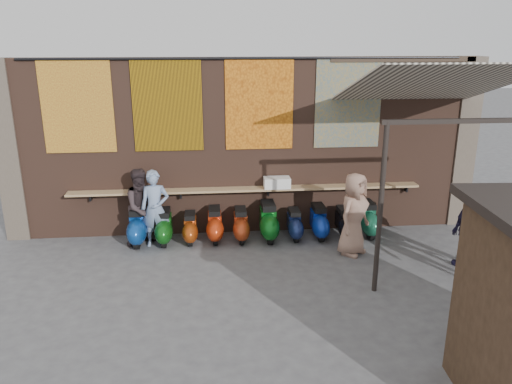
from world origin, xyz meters
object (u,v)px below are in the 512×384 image
Objects in this scene: scooter_stool_3 at (215,225)px; scooter_stool_4 at (241,225)px; scooter_stool_7 at (319,222)px; diner_left at (155,209)px; scooter_stool_1 at (164,227)px; scooter_stool_2 at (190,228)px; scooter_stool_9 at (367,219)px; scooter_stool_5 at (268,222)px; diner_right at (142,207)px; scooter_stool_0 at (138,226)px; shelf_box at (277,183)px; shopper_navy at (469,227)px; scooter_stool_6 at (294,225)px; scooter_stool_8 at (344,223)px; shopper_grey at (484,244)px; shopper_tan at (354,214)px.

scooter_stool_3 reaches higher than scooter_stool_4.
diner_left is (-3.66, -0.09, 0.48)m from scooter_stool_7.
diner_left reaches higher than scooter_stool_1.
scooter_stool_2 is 4.07m from scooter_stool_9.
scooter_stool_5 is (1.76, 0.01, 0.09)m from scooter_stool_2.
scooter_stool_4 is 2.21m from diner_right.
scooter_stool_1 is 2.33m from scooter_stool_5.
scooter_stool_0 is at bearing -179.34° from scooter_stool_3.
scooter_stool_1 is 0.57m from scooter_stool_2.
shelf_box is at bearing 9.52° from scooter_stool_2.
shelf_box is at bearing -28.86° from diner_right.
scooter_stool_7 is at bearing -60.04° from shopper_navy.
diner_left is (-3.09, -0.08, 0.51)m from scooter_stool_6.
scooter_stool_5 reaches higher than scooter_stool_7.
shelf_box is 0.75× the size of scooter_stool_3.
scooter_stool_9 reaches higher than scooter_stool_6.
scooter_stool_5 is (0.63, -0.00, 0.06)m from scooter_stool_4.
scooter_stool_7 is at bearing 1.83° from scooter_stool_6.
scooter_stool_9 is 0.50× the size of shopper_navy.
shelf_box is 0.82× the size of scooter_stool_8.
diner_right reaches higher than shopper_grey.
scooter_stool_2 is 0.85× the size of scooter_stool_9.
scooter_stool_2 is at bearing -179.36° from scooter_stool_4.
scooter_stool_1 is 0.51m from diner_left.
scooter_stool_0 is at bearing 179.57° from scooter_stool_8.
scooter_stool_0 is at bearing 179.12° from scooter_stool_2.
shopper_tan reaches higher than scooter_stool_4.
shopper_tan is at bearing -46.75° from diner_right.
shelf_box is at bearing 55.11° from scooter_stool_5.
shopper_grey is (3.47, -2.80, -0.46)m from shelf_box.
scooter_stool_5 is at bearing -0.20° from scooter_stool_0.
shopper_navy reaches higher than scooter_stool_7.
shelf_box is at bearing -40.84° from shopper_grey.
scooter_stool_7 is at bearing 0.09° from scooter_stool_1.
shopper_tan reaches higher than shelf_box.
scooter_stool_9 is (1.15, 0.02, 0.02)m from scooter_stool_7.
shopper_tan is at bearing -13.12° from scooter_stool_1.
scooter_stool_9 is (1.71, 0.04, 0.06)m from scooter_stool_6.
scooter_stool_3 is 1.11× the size of scooter_stool_6.
scooter_stool_7 is 3.69m from diner_left.
scooter_stool_0 is 7.06m from shopper_grey.
diner_right reaches higher than scooter_stool_5.
scooter_stool_7 is 3.56m from shopper_grey.
scooter_stool_3 is 1.03× the size of scooter_stool_4.
diner_left reaches higher than shopper_navy.
scooter_stool_5 is 0.51× the size of shopper_tan.
scooter_stool_2 is 0.89× the size of scooter_stool_3.
scooter_stool_0 is at bearing 179.80° from scooter_stool_5.
scooter_stool_3 is 0.51× the size of shopper_grey.
scooter_stool_9 is (3.52, -0.00, 0.02)m from scooter_stool_3.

